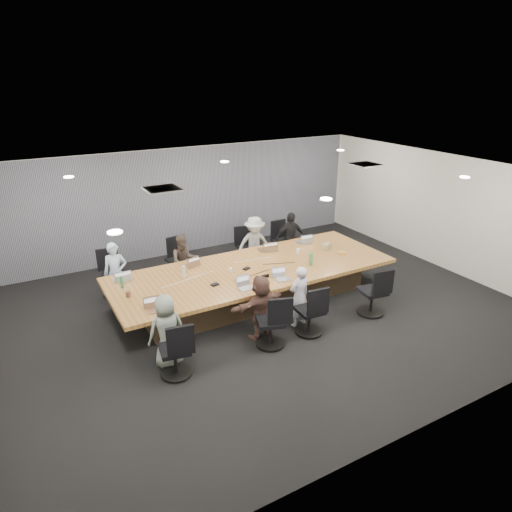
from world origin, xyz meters
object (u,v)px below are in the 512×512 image
chair_3 (282,244)px  person_0 (116,273)px  conference_table (254,283)px  laptop_4 (156,311)px  bottle_clear (184,271)px  laptop_3 (302,242)px  bottle_green_left (122,282)px  chair_5 (270,325)px  person_2 (255,244)px  laptop_2 (266,249)px  mug_brown (128,294)px  chair_1 (179,264)px  chair_0 (113,277)px  laptop_6 (284,279)px  chair_7 (372,295)px  snack_packet (341,253)px  person_4 (167,331)px  chair_4 (175,354)px  stapler (265,276)px  chair_2 (248,251)px  laptop_1 (193,264)px  chair_6 (309,314)px  bottle_green_right (311,259)px  laptop_5 (246,288)px  person_6 (299,296)px  canvas_bag (327,246)px  person_1 (184,261)px  person_5 (261,307)px  person_3 (290,238)px

chair_3 → person_0: 4.39m
conference_table → laptop_4: bearing=-161.4°
bottle_clear → laptop_3: bearing=8.8°
chair_3 → bottle_green_left: size_ratio=3.35×
chair_5 → person_2: (1.38, 3.05, 0.28)m
laptop_2 → mug_brown: 3.52m
chair_1 → chair_3: 2.84m
laptop_3 → laptop_2: bearing=8.0°
chair_0 → laptop_6: (2.81, -2.50, 0.33)m
person_2 → bottle_clear: 2.45m
person_0 → laptop_6: (2.81, -2.15, 0.09)m
chair_0 → chair_7: chair_0 is taller
snack_packet → person_4: bearing=-166.4°
chair_3 → bottle_clear: bottle_clear is taller
chair_4 → stapler: size_ratio=4.83×
chair_2 → laptop_1: chair_2 is taller
chair_3 → stapler: stapler is taller
chair_3 → person_4: (-4.18, -3.05, 0.25)m
person_2 → bottle_clear: (-2.21, -1.05, 0.17)m
chair_6 → bottle_green_right: size_ratio=2.99×
laptop_5 → person_6: person_6 is taller
bottle_clear → canvas_bag: (3.47, -0.14, -0.06)m
chair_6 → chair_7: bearing=4.5°
chair_0 → person_6: size_ratio=0.69×
canvas_bag → laptop_2: bearing=153.1°
chair_0 → bottle_green_left: bottle_green_left is taller
chair_5 → stapler: bearing=82.0°
chair_4 → person_1: 3.34m
laptop_4 → bottle_clear: bottle_clear is taller
person_1 → laptop_1: 0.56m
person_4 → mug_brown: person_4 is taller
chair_6 → chair_5: bearing=-175.5°
person_2 → snack_packet: (1.37, -1.60, 0.07)m
person_5 → canvas_bag: person_5 is taller
laptop_6 → mug_brown: 2.99m
chair_6 → bottle_clear: bottle_clear is taller
laptop_3 → laptop_6: (-1.55, -1.60, 0.00)m
chair_6 → canvas_bag: (1.79, 1.86, 0.40)m
laptop_1 → person_2: size_ratio=0.21×
chair_7 → laptop_3: 2.52m
chair_7 → person_6: bearing=176.5°
conference_table → laptop_2: laptop_2 is taller
chair_6 → laptop_3: (1.55, 2.50, 0.35)m
conference_table → person_2: size_ratio=4.34×
person_4 → stapler: person_4 is taller
person_3 → laptop_4: (-4.18, -2.15, 0.08)m
person_1 → laptop_1: size_ratio=4.21×
chair_3 → canvas_bag: bearing=99.4°
person_0 → chair_7: bearing=-22.4°
laptop_6 → bottle_green_left: (-2.89, 1.21, 0.11)m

